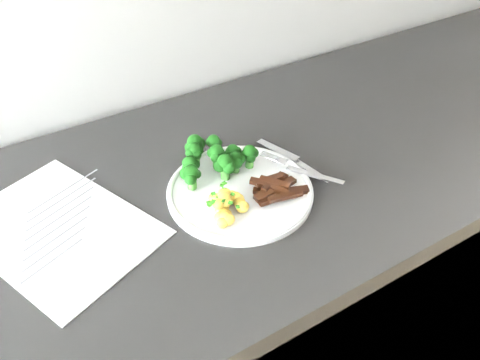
{
  "coord_description": "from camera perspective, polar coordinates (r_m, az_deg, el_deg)",
  "views": [
    {
      "loc": [
        -0.19,
        1.09,
        1.47
      ],
      "look_at": [
        0.14,
        1.62,
        0.95
      ],
      "focal_mm": 36.29,
      "sensor_mm": 36.0,
      "label": 1
    }
  ],
  "objects": [
    {
      "name": "recipe_paper",
      "position": [
        0.83,
        -20.58,
        -5.4
      ],
      "size": [
        0.32,
        0.37,
        0.0
      ],
      "color": "silver",
      "rests_on": "counter"
    },
    {
      "name": "plate",
      "position": [
        0.83,
        -0.0,
        -1.21
      ],
      "size": [
        0.25,
        0.25,
        0.01
      ],
      "color": "white",
      "rests_on": "counter"
    },
    {
      "name": "fork",
      "position": [
        0.87,
        7.41,
        1.14
      ],
      "size": [
        0.08,
        0.15,
        0.02
      ],
      "color": "silver",
      "rests_on": "plate"
    },
    {
      "name": "potatoes",
      "position": [
        0.78,
        -1.64,
        -2.98
      ],
      "size": [
        0.07,
        0.08,
        0.04
      ],
      "color": "#DCBB4F",
      "rests_on": "plate"
    },
    {
      "name": "beef_strips",
      "position": [
        0.82,
        4.22,
        -0.99
      ],
      "size": [
        0.1,
        0.08,
        0.02
      ],
      "color": "black",
      "rests_on": "plate"
    },
    {
      "name": "counter",
      "position": [
        1.2,
        -3.27,
        -18.04
      ],
      "size": [
        2.45,
        0.61,
        0.92
      ],
      "color": "black",
      "rests_on": "ground"
    },
    {
      "name": "broccoli",
      "position": [
        0.85,
        -3.18,
        2.73
      ],
      "size": [
        0.15,
        0.12,
        0.06
      ],
      "color": "#2E6021",
      "rests_on": "plate"
    },
    {
      "name": "knife",
      "position": [
        0.89,
        7.25,
        1.7
      ],
      "size": [
        0.05,
        0.17,
        0.02
      ],
      "color": "silver",
      "rests_on": "plate"
    }
  ]
}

